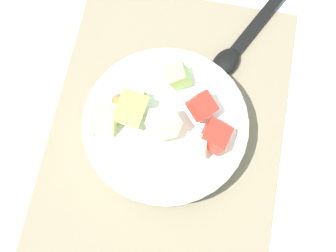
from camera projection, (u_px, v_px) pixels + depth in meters
The scene contains 4 objects.
ground_plane at pixel (164, 145), 0.75m from camera, with size 2.40×2.40×0.00m, color silver.
placemat at pixel (164, 144), 0.74m from camera, with size 0.51×0.34×0.01m, color #756B56.
salad_bowl at pixel (168, 127), 0.71m from camera, with size 0.23×0.23×0.11m.
serving_spoon at pixel (242, 42), 0.79m from camera, with size 0.21×0.12×0.01m.
Camera 1 is at (0.21, 0.05, 0.71)m, focal length 54.07 mm.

